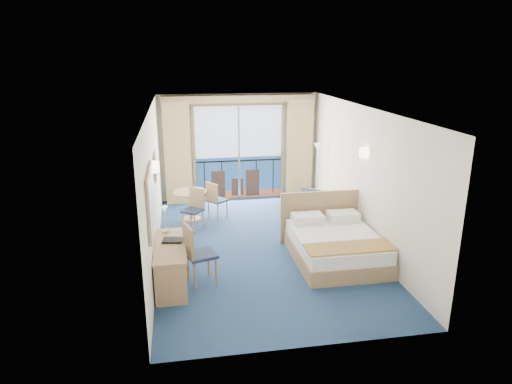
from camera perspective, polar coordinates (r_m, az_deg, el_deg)
name	(u,v)px	position (r m, az deg, el deg)	size (l,w,h in m)	color
floor	(262,247)	(9.06, 0.71, -6.85)	(6.50, 6.50, 0.00)	navy
room_walls	(262,159)	(8.49, 0.75, 4.19)	(4.04, 6.54, 2.72)	white
balcony_door	(239,155)	(11.73, -2.18, 4.61)	(2.36, 0.03, 2.52)	navy
curtain_left	(178,154)	(11.46, -9.77, 4.75)	(0.65, 0.22, 2.55)	tan
curtain_right	(299,149)	(11.87, 5.42, 5.34)	(0.65, 0.22, 2.55)	tan
pelmet	(239,99)	(11.39, -2.14, 11.56)	(3.80, 0.25, 0.18)	tan
mirror	(151,201)	(6.98, -13.04, -1.06)	(0.05, 1.25, 0.95)	tan
wall_print	(155,167)	(8.85, -12.47, 3.12)	(0.04, 0.42, 0.52)	tan
sconce_left	(154,167)	(7.77, -12.65, 3.09)	(0.18, 0.18, 0.18)	beige
sconce_right	(364,153)	(8.90, 13.36, 4.79)	(0.18, 0.18, 0.18)	beige
bed	(335,244)	(8.56, 9.82, -6.46)	(1.65, 1.96, 1.04)	tan
nightstand	(337,217)	(9.96, 10.11, -3.13)	(0.43, 0.41, 0.56)	#A37C56
phone	(338,203)	(9.84, 10.19, -1.41)	(0.19, 0.15, 0.08)	white
armchair	(307,206)	(10.40, 6.35, -1.73)	(0.73, 0.75, 0.68)	#3F444D
floor_lamp	(318,159)	(11.15, 7.70, 4.09)	(0.22, 0.22, 1.58)	silver
desk	(171,273)	(7.31, -10.59, -9.94)	(0.51, 1.48, 0.70)	tan
desk_chair	(196,251)	(7.51, -7.53, -7.29)	(0.57, 0.56, 1.05)	#202C4B
folder	(173,240)	(7.66, -10.39, -5.94)	(0.32, 0.24, 0.03)	black
desk_lamp	(165,214)	(7.93, -11.31, -2.69)	(0.12, 0.12, 0.45)	silver
round_table	(191,198)	(10.42, -8.18, -0.78)	(0.75, 0.75, 0.67)	tan
table_chair_a	(215,198)	(10.45, -5.13, -0.75)	(0.53, 0.53, 0.86)	#202C4B
table_chair_b	(195,206)	(9.88, -7.69, -1.78)	(0.54, 0.54, 0.89)	#202C4B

